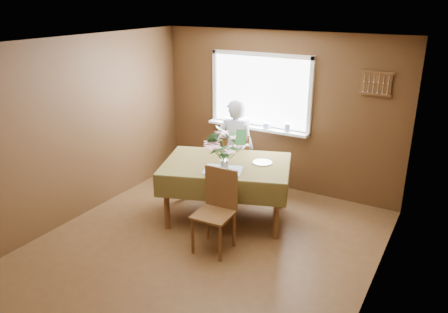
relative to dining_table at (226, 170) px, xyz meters
The scene contains 15 objects.
floor 1.14m from the dining_table, 80.67° to the right, with size 4.50×4.50×0.00m, color #52351C.
ceiling 1.98m from the dining_table, 80.67° to the right, with size 4.50×4.50×0.00m, color white.
wall_back 1.49m from the dining_table, 84.15° to the left, with size 4.00×4.00×0.00m, color brown.
wall_front 3.16m from the dining_table, 87.39° to the right, with size 4.00×4.00×0.00m, color brown.
wall_left 2.11m from the dining_table, 155.06° to the right, with size 4.50×4.50×0.00m, color brown.
wall_right 2.37m from the dining_table, 21.97° to the right, with size 4.50×4.50×0.00m, color brown.
window_assembly 1.48m from the dining_table, 96.50° to the left, with size 1.72×0.20×1.22m.
spoon_rack 2.37m from the dining_table, 40.33° to the left, with size 0.44×0.05×0.33m.
dining_table is the anchor object (origin of this frame).
chair_far 0.95m from the dining_table, 108.06° to the left, with size 0.49×0.49×0.99m.
chair_near 0.80m from the dining_table, 69.01° to the right, with size 0.46×0.46×1.03m.
seated_woman 0.79m from the dining_table, 109.59° to the left, with size 0.56×0.37×1.55m, color white.
flower_bouquet 0.50m from the dining_table, 65.50° to the right, with size 0.56×0.56×0.48m.
side_plate 0.51m from the dining_table, 29.43° to the left, with size 0.26×0.26×0.01m, color white.
table_knife 0.34m from the dining_table, 43.28° to the right, with size 0.02×0.23×0.00m, color silver.
Camera 1 is at (2.60, -3.98, 2.97)m, focal length 35.00 mm.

